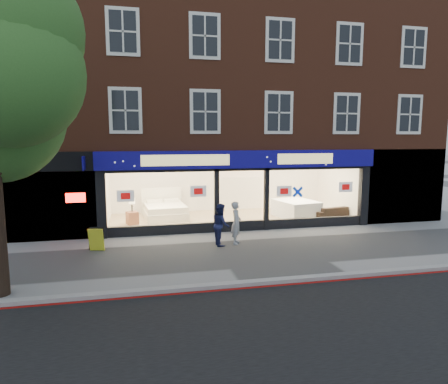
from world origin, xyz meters
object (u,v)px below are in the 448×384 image
object	(u,v)px
mattress_stack	(296,209)
a_board	(96,239)
pedestrian_grey	(236,223)
display_bed	(165,210)
sofa	(331,212)
pedestrian_blue	(221,224)

from	to	relation	value
mattress_stack	a_board	bearing A→B (deg)	-158.05
a_board	pedestrian_grey	bearing A→B (deg)	12.50
display_bed	a_board	size ratio (longest dim) A/B	3.06
sofa	pedestrian_blue	xyz separation A→B (m)	(-5.90, -3.13, 0.38)
display_bed	pedestrian_grey	size ratio (longest dim) A/B	1.58
a_board	pedestrian_grey	world-z (taller)	pedestrian_grey
sofa	pedestrian_grey	size ratio (longest dim) A/B	1.22
mattress_stack	pedestrian_blue	world-z (taller)	pedestrian_blue
sofa	display_bed	bearing A→B (deg)	-25.54
mattress_stack	sofa	bearing A→B (deg)	-21.59
sofa	a_board	size ratio (longest dim) A/B	2.36
mattress_stack	pedestrian_blue	size ratio (longest dim) A/B	1.50
mattress_stack	a_board	xyz separation A→B (m)	(-8.66, -3.49, -0.09)
mattress_stack	a_board	distance (m)	9.33
mattress_stack	pedestrian_grey	distance (m)	5.28
a_board	pedestrian_grey	distance (m)	4.86
sofa	a_board	bearing A→B (deg)	2.92
pedestrian_grey	display_bed	bearing A→B (deg)	47.12
display_bed	mattress_stack	size ratio (longest dim) A/B	1.07
a_board	sofa	bearing A→B (deg)	30.19
pedestrian_grey	pedestrian_blue	xyz separation A→B (m)	(-0.58, -0.08, -0.02)
display_bed	a_board	world-z (taller)	display_bed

